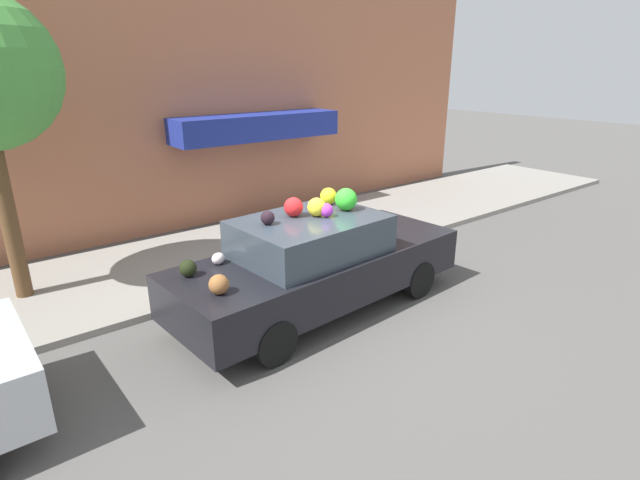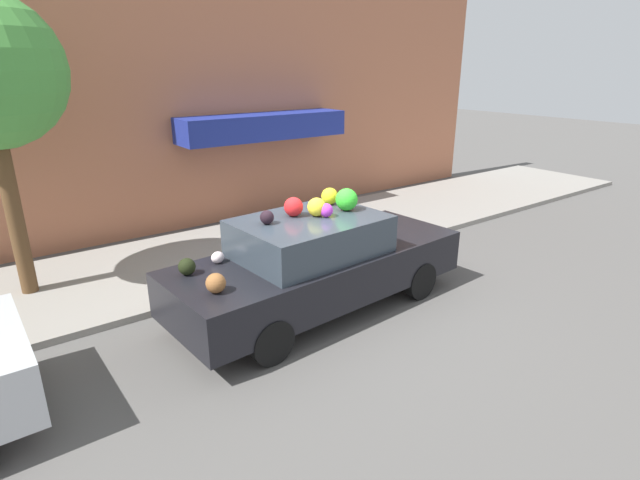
# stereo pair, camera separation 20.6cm
# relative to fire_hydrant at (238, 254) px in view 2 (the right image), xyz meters

# --- Properties ---
(ground_plane) EXTENTS (60.00, 60.00, 0.00)m
(ground_plane) POSITION_rel_fire_hydrant_xyz_m (0.48, -1.59, -0.45)
(ground_plane) COLOR #565451
(sidewalk_curb) EXTENTS (24.00, 3.20, 0.11)m
(sidewalk_curb) POSITION_rel_fire_hydrant_xyz_m (0.48, 1.11, -0.40)
(sidewalk_curb) COLOR gray
(sidewalk_curb) RESTS_ON ground
(building_facade) EXTENTS (18.00, 1.20, 5.41)m
(building_facade) POSITION_rel_fire_hydrant_xyz_m (0.58, 3.33, 2.22)
(building_facade) COLOR #B26B4C
(building_facade) RESTS_ON ground
(fire_hydrant) EXTENTS (0.20, 0.20, 0.70)m
(fire_hydrant) POSITION_rel_fire_hydrant_xyz_m (0.00, 0.00, 0.00)
(fire_hydrant) COLOR red
(fire_hydrant) RESTS_ON sidewalk_curb
(art_car) EXTENTS (4.67, 1.94, 1.79)m
(art_car) POSITION_rel_fire_hydrant_xyz_m (0.43, -1.70, 0.31)
(art_car) COLOR black
(art_car) RESTS_ON ground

